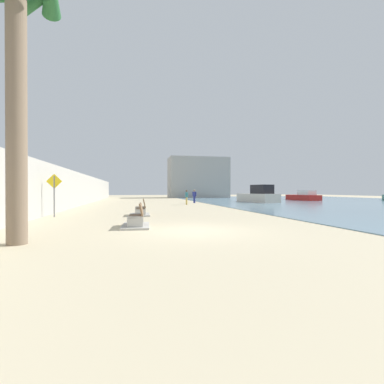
# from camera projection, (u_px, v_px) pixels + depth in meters

# --- Properties ---
(ground_plane) EXTENTS (120.00, 120.00, 0.00)m
(ground_plane) POSITION_uv_depth(u_px,v_px,m) (155.00, 205.00, 28.03)
(ground_plane) COLOR #C6B793
(seawall) EXTENTS (0.80, 64.00, 3.18)m
(seawall) POSITION_uv_depth(u_px,v_px,m) (75.00, 189.00, 26.47)
(seawall) COLOR #ADAAA3
(seawall) RESTS_ON ground
(water_bay) EXTENTS (36.00, 68.00, 0.04)m
(water_bay) POSITION_uv_depth(u_px,v_px,m) (359.00, 203.00, 32.97)
(water_bay) COLOR #6B8EA3
(water_bay) RESTS_ON ground
(palm_tree) EXTENTS (2.83, 2.99, 8.36)m
(palm_tree) POSITION_uv_depth(u_px,v_px,m) (16.00, 29.00, 7.82)
(palm_tree) COLOR #7A6651
(palm_tree) RESTS_ON ground
(bench_near) EXTENTS (1.20, 2.15, 0.98)m
(bench_near) POSITION_uv_depth(u_px,v_px,m) (136.00, 221.00, 11.56)
(bench_near) COLOR #ADAAA3
(bench_near) RESTS_ON ground
(bench_far) EXTENTS (1.14, 2.12, 0.98)m
(bench_far) POSITION_uv_depth(u_px,v_px,m) (141.00, 211.00, 16.84)
(bench_far) COLOR #ADAAA3
(bench_far) RESTS_ON ground
(person_walking) EXTENTS (0.25, 0.52, 1.54)m
(person_walking) POSITION_uv_depth(u_px,v_px,m) (187.00, 196.00, 28.95)
(person_walking) COLOR gold
(person_walking) RESTS_ON ground
(person_standing) EXTENTS (0.43, 0.37, 1.56)m
(person_standing) POSITION_uv_depth(u_px,v_px,m) (194.00, 195.00, 32.86)
(person_standing) COLOR navy
(person_standing) RESTS_ON ground
(boat_outer) EXTENTS (2.26, 5.88, 1.47)m
(boat_outer) POSITION_uv_depth(u_px,v_px,m) (304.00, 196.00, 41.06)
(boat_outer) COLOR red
(boat_outer) RESTS_ON water_bay
(boat_far_right) EXTENTS (3.35, 6.32, 2.13)m
(boat_far_right) POSITION_uv_depth(u_px,v_px,m) (258.00, 196.00, 34.29)
(boat_far_right) COLOR beige
(boat_far_right) RESTS_ON water_bay
(pedestrian_sign) EXTENTS (0.85, 0.08, 2.45)m
(pedestrian_sign) POSITION_uv_depth(u_px,v_px,m) (54.00, 190.00, 15.82)
(pedestrian_sign) COLOR slate
(pedestrian_sign) RESTS_ON ground
(harbor_building) EXTENTS (12.00, 6.00, 8.18)m
(harbor_building) POSITION_uv_depth(u_px,v_px,m) (198.00, 178.00, 57.66)
(harbor_building) COLOR #9E9E99
(harbor_building) RESTS_ON ground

